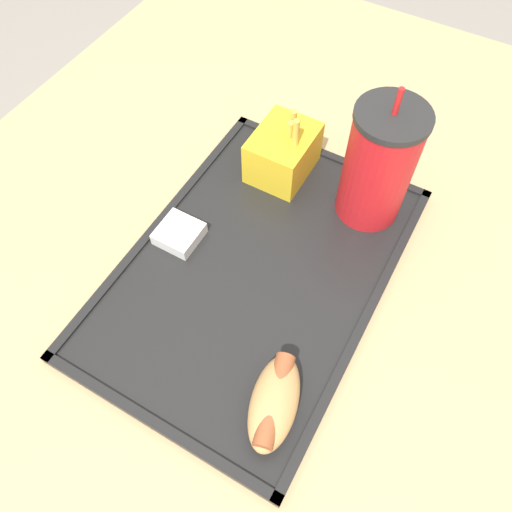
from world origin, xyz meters
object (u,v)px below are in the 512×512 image
object	(u,v)px
soda_cup	(379,165)
fries_carton	(283,153)
sauce_cup_mayo	(179,233)
hot_dog_far	(274,402)

from	to	relation	value
soda_cup	fries_carton	bearing A→B (deg)	-91.26
fries_carton	sauce_cup_mayo	distance (m)	0.19
soda_cup	fries_carton	size ratio (longest dim) A/B	1.83
hot_dog_far	sauce_cup_mayo	world-z (taller)	hot_dog_far
soda_cup	fries_carton	distance (m)	0.15
hot_dog_far	sauce_cup_mayo	bearing A→B (deg)	-122.36
hot_dog_far	fries_carton	xyz separation A→B (m)	(-0.32, -0.16, 0.01)
fries_carton	sauce_cup_mayo	size ratio (longest dim) A/B	2.04
hot_dog_far	sauce_cup_mayo	distance (m)	0.26
soda_cup	hot_dog_far	world-z (taller)	soda_cup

